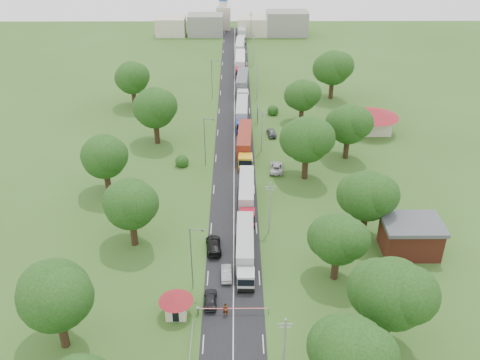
{
  "coord_description": "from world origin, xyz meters",
  "views": [
    {
      "loc": [
        0.48,
        -75.53,
        49.04
      ],
      "look_at": [
        1.06,
        4.16,
        3.0
      ],
      "focal_mm": 40.0,
      "sensor_mm": 36.0,
      "label": 1
    }
  ],
  "objects_px": {
    "guard_booth": "(176,302)",
    "car_lane_mid": "(226,273)",
    "info_sign": "(258,111)",
    "pedestrian_near": "(226,310)",
    "truck_0": "(245,248)",
    "car_lane_front": "(210,299)",
    "boom_barrier": "(223,309)"
  },
  "relations": [
    {
      "from": "info_sign",
      "to": "car_lane_mid",
      "type": "xyz_separation_m",
      "value": [
        -6.2,
        -52.7,
        -2.34
      ]
    },
    {
      "from": "boom_barrier",
      "to": "info_sign",
      "type": "relative_size",
      "value": 2.25
    },
    {
      "from": "boom_barrier",
      "to": "guard_booth",
      "type": "distance_m",
      "value": 5.98
    },
    {
      "from": "guard_booth",
      "to": "car_lane_front",
      "type": "xyz_separation_m",
      "value": [
        4.2,
        2.0,
        -1.45
      ]
    },
    {
      "from": "guard_booth",
      "to": "car_lane_mid",
      "type": "relative_size",
      "value": 1.1
    },
    {
      "from": "car_lane_front",
      "to": "pedestrian_near",
      "type": "distance_m",
      "value": 3.04
    },
    {
      "from": "boom_barrier",
      "to": "car_lane_mid",
      "type": "xyz_separation_m",
      "value": [
        0.36,
        7.3,
        -0.23
      ]
    },
    {
      "from": "info_sign",
      "to": "car_lane_mid",
      "type": "bearing_deg",
      "value": -96.71
    },
    {
      "from": "guard_booth",
      "to": "pedestrian_near",
      "type": "relative_size",
      "value": 2.31
    },
    {
      "from": "truck_0",
      "to": "car_lane_front",
      "type": "bearing_deg",
      "value": -117.06
    },
    {
      "from": "car_lane_front",
      "to": "boom_barrier",
      "type": "bearing_deg",
      "value": 128.33
    },
    {
      "from": "pedestrian_near",
      "to": "guard_booth",
      "type": "bearing_deg",
      "value": 176.91
    },
    {
      "from": "truck_0",
      "to": "car_lane_front",
      "type": "height_order",
      "value": "truck_0"
    },
    {
      "from": "boom_barrier",
      "to": "truck_0",
      "type": "xyz_separation_m",
      "value": [
        3.02,
        11.14,
        1.21
      ]
    },
    {
      "from": "pedestrian_near",
      "to": "boom_barrier",
      "type": "bearing_deg",
      "value": 144.96
    },
    {
      "from": "truck_0",
      "to": "car_lane_mid",
      "type": "bearing_deg",
      "value": -124.81
    },
    {
      "from": "info_sign",
      "to": "pedestrian_near",
      "type": "relative_size",
      "value": 2.15
    },
    {
      "from": "truck_0",
      "to": "car_lane_mid",
      "type": "height_order",
      "value": "truck_0"
    },
    {
      "from": "car_lane_mid",
      "to": "pedestrian_near",
      "type": "distance_m",
      "value": 7.56
    },
    {
      "from": "info_sign",
      "to": "car_lane_front",
      "type": "bearing_deg",
      "value": -98.05
    },
    {
      "from": "info_sign",
      "to": "car_lane_mid",
      "type": "height_order",
      "value": "info_sign"
    },
    {
      "from": "guard_booth",
      "to": "car_lane_mid",
      "type": "xyz_separation_m",
      "value": [
        6.2,
        7.3,
        -1.5
      ]
    },
    {
      "from": "info_sign",
      "to": "car_lane_mid",
      "type": "distance_m",
      "value": 53.11
    },
    {
      "from": "boom_barrier",
      "to": "truck_0",
      "type": "height_order",
      "value": "truck_0"
    },
    {
      "from": "truck_0",
      "to": "car_lane_mid",
      "type": "relative_size",
      "value": 3.56
    },
    {
      "from": "info_sign",
      "to": "pedestrian_near",
      "type": "bearing_deg",
      "value": -95.86
    },
    {
      "from": "info_sign",
      "to": "pedestrian_near",
      "type": "xyz_separation_m",
      "value": [
        -6.18,
        -60.26,
        -2.05
      ]
    },
    {
      "from": "info_sign",
      "to": "truck_0",
      "type": "distance_m",
      "value": 49.0
    },
    {
      "from": "guard_booth",
      "to": "boom_barrier",
      "type": "bearing_deg",
      "value": 0.01
    },
    {
      "from": "car_lane_front",
      "to": "car_lane_mid",
      "type": "xyz_separation_m",
      "value": [
        2.0,
        5.3,
        -0.05
      ]
    },
    {
      "from": "boom_barrier",
      "to": "truck_0",
      "type": "bearing_deg",
      "value": 74.81
    },
    {
      "from": "guard_booth",
      "to": "pedestrian_near",
      "type": "bearing_deg",
      "value": -2.34
    }
  ]
}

